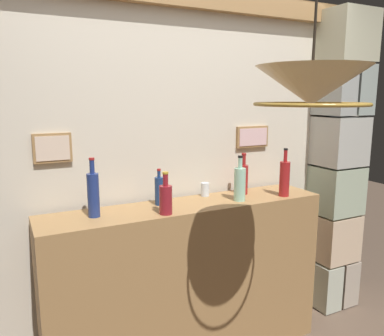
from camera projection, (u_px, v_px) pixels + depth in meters
panelled_rear_partition at (172, 163)px, 2.70m from camera, size 3.61×0.15×2.52m
stone_pillar at (335, 164)px, 3.20m from camera, size 0.38×0.38×2.45m
bar_shelf_unit at (189, 282)px, 2.61m from camera, size 1.91×0.39×1.10m
liquor_bottle_tequila at (93, 194)px, 2.22m from camera, size 0.07×0.07×0.35m
liquor_bottle_whiskey at (166, 198)px, 2.28m from camera, size 0.08×0.08×0.26m
liquor_bottle_sherry at (284, 178)px, 2.69m from camera, size 0.07×0.07×0.34m
liquor_bottle_vodka at (159, 190)px, 2.47m from camera, size 0.06×0.06×0.24m
liquor_bottle_gin at (243, 178)px, 2.75m from camera, size 0.07×0.07×0.30m
liquor_bottle_mezcal at (240, 183)px, 2.57m from camera, size 0.08×0.08×0.31m
glass_tumbler_rocks at (205, 189)px, 2.71m from camera, size 0.06×0.06×0.09m
pendant_lamp at (312, 87)px, 1.70m from camera, size 0.51×0.51×0.56m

